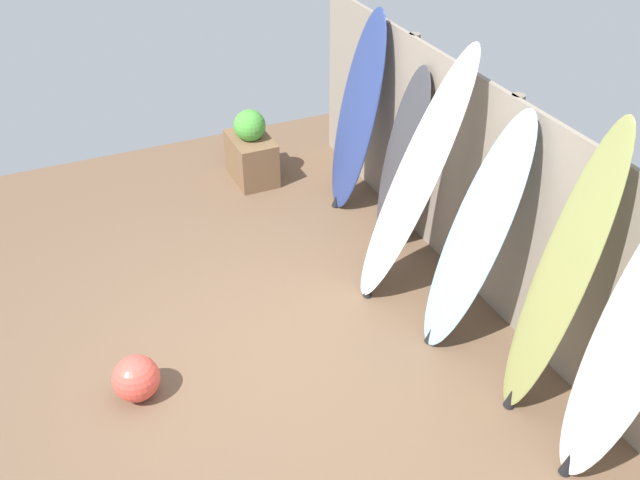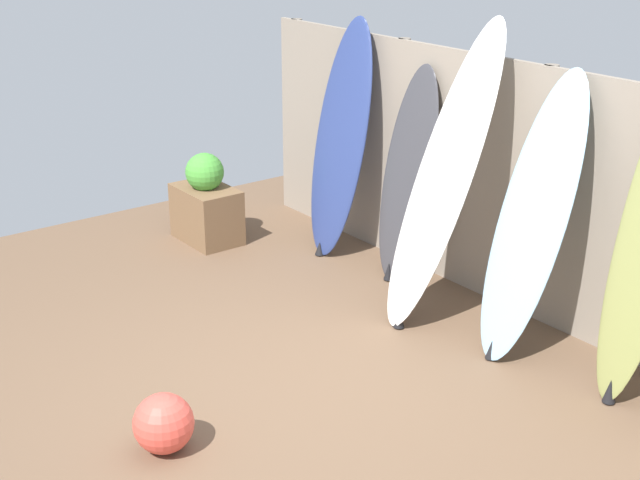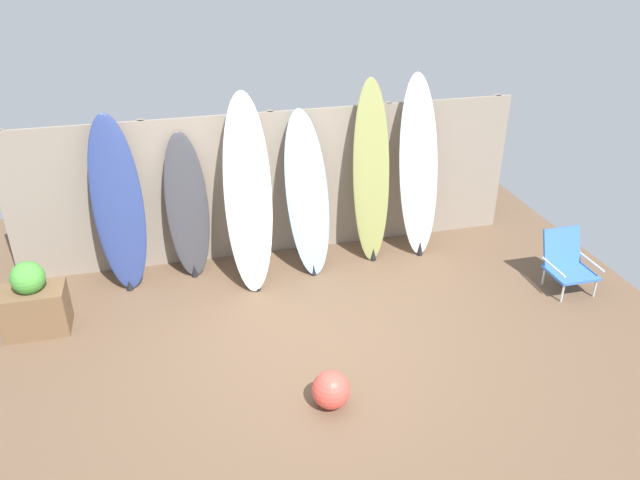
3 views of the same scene
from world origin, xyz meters
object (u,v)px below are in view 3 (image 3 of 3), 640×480
(surfboard_olive_4, at_px, (371,174))
(beach_ball, at_px, (331,390))
(beach_chair, at_px, (567,261))
(planter_box, at_px, (34,303))
(surfboard_navy_0, at_px, (118,205))
(surfboard_skyblue_3, at_px, (307,194))
(surfboard_charcoal_1, at_px, (187,207))
(surfboard_white_5, at_px, (419,168))
(surfboard_white_2, at_px, (248,193))

(surfboard_olive_4, relative_size, beach_ball, 6.45)
(surfboard_olive_4, distance_m, beach_chair, 2.44)
(beach_chair, height_order, planter_box, planter_box)
(surfboard_navy_0, relative_size, surfboard_skyblue_3, 1.06)
(surfboard_charcoal_1, relative_size, surfboard_white_5, 0.77)
(surfboard_charcoal_1, xyz_separation_m, planter_box, (-1.62, -0.86, -0.49))
(surfboard_olive_4, bearing_deg, planter_box, -168.88)
(surfboard_white_2, xyz_separation_m, beach_chair, (3.42, -1.13, -0.72))
(surfboard_navy_0, height_order, planter_box, surfboard_navy_0)
(surfboard_charcoal_1, bearing_deg, surfboard_white_2, -22.93)
(surfboard_white_2, relative_size, beach_chair, 3.22)
(surfboard_skyblue_3, bearing_deg, beach_ball, -98.61)
(beach_chair, relative_size, beach_ball, 1.95)
(surfboard_charcoal_1, height_order, beach_ball, surfboard_charcoal_1)
(surfboard_skyblue_3, xyz_separation_m, surfboard_white_5, (1.41, 0.08, 0.17))
(surfboard_olive_4, height_order, beach_chair, surfboard_olive_4)
(surfboard_white_5, height_order, planter_box, surfboard_white_5)
(surfboard_olive_4, relative_size, planter_box, 2.75)
(surfboard_olive_4, height_order, surfboard_white_5, surfboard_white_5)
(surfboard_skyblue_3, xyz_separation_m, beach_chair, (2.72, -1.23, -0.59))
(beach_ball, bearing_deg, surfboard_white_2, 97.80)
(beach_chair, bearing_deg, surfboard_charcoal_1, 140.48)
(beach_chair, bearing_deg, surfboard_skyblue_3, 135.12)
(surfboard_skyblue_3, bearing_deg, planter_box, -167.22)
(surfboard_skyblue_3, height_order, surfboard_white_5, surfboard_white_5)
(surfboard_navy_0, distance_m, surfboard_charcoal_1, 0.76)
(surfboard_white_5, bearing_deg, beach_ball, -124.75)
(surfboard_skyblue_3, bearing_deg, surfboard_charcoal_1, 172.66)
(surfboard_skyblue_3, relative_size, beach_ball, 5.51)
(surfboard_navy_0, height_order, surfboard_olive_4, surfboard_olive_4)
(surfboard_navy_0, xyz_separation_m, surfboard_charcoal_1, (0.74, 0.07, -0.15))
(surfboard_white_2, xyz_separation_m, surfboard_skyblue_3, (0.70, 0.11, -0.13))
(surfboard_charcoal_1, bearing_deg, surfboard_skyblue_3, -7.34)
(surfboard_white_2, height_order, beach_ball, surfboard_white_2)
(surfboard_charcoal_1, distance_m, planter_box, 1.90)
(surfboard_navy_0, distance_m, surfboard_skyblue_3, 2.11)
(surfboard_white_5, bearing_deg, surfboard_navy_0, 179.65)
(surfboard_white_2, relative_size, planter_box, 2.67)
(surfboard_navy_0, bearing_deg, surfboard_white_2, -8.57)
(surfboard_skyblue_3, bearing_deg, surfboard_white_2, -171.39)
(planter_box, bearing_deg, surfboard_skyblue_3, 12.78)
(surfboard_white_2, xyz_separation_m, surfboard_white_5, (2.11, 0.19, 0.04))
(surfboard_skyblue_3, relative_size, surfboard_olive_4, 0.85)
(surfboard_white_2, height_order, surfboard_skyblue_3, surfboard_white_2)
(surfboard_olive_4, xyz_separation_m, planter_box, (-3.79, -0.74, -0.74))
(surfboard_white_5, distance_m, planter_box, 4.53)
(planter_box, bearing_deg, beach_chair, -5.53)
(surfboard_skyblue_3, height_order, beach_ball, surfboard_skyblue_3)
(surfboard_white_5, bearing_deg, surfboard_skyblue_3, -176.55)
(surfboard_charcoal_1, bearing_deg, surfboard_olive_4, -2.91)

